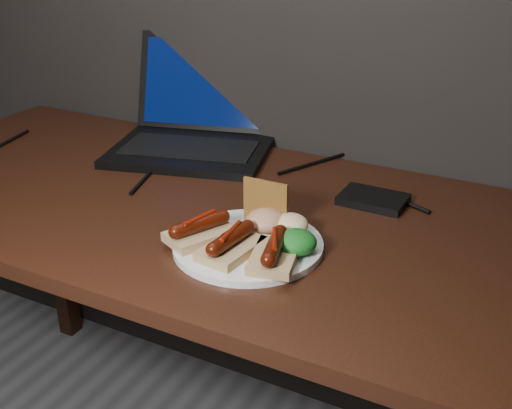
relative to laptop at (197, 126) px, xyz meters
name	(u,v)px	position (x,y,z in m)	size (l,w,h in m)	color
desk	(172,234)	(0.10, -0.27, -0.14)	(1.40, 0.70, 0.75)	#361A0D
laptop	(197,126)	(0.00, 0.00, 0.00)	(0.44, 0.43, 0.25)	black
hard_drive	(373,199)	(0.48, -0.12, -0.04)	(0.13, 0.09, 0.02)	black
desk_cables	(198,167)	(0.08, -0.12, -0.05)	(1.04, 0.44, 0.01)	black
plate	(248,245)	(0.35, -0.39, -0.05)	(0.26, 0.26, 0.01)	white
bread_sausage_left	(200,230)	(0.27, -0.42, -0.02)	(0.11, 0.13, 0.04)	#D5BD7D
bread_sausage_center	(231,244)	(0.34, -0.44, -0.02)	(0.08, 0.12, 0.04)	#D5BD7D
bread_sausage_right	(274,252)	(0.42, -0.43, -0.02)	(0.10, 0.13, 0.04)	#D5BD7D
crispbread	(265,203)	(0.34, -0.32, 0.00)	(0.09, 0.01, 0.09)	#A86D2E
salad_greens	(296,242)	(0.43, -0.39, -0.02)	(0.07, 0.07, 0.04)	#0F4E14
salsa_mound	(266,220)	(0.36, -0.34, -0.02)	(0.07, 0.07, 0.04)	#AA2011
coleslaw_mound	(290,224)	(0.40, -0.33, -0.02)	(0.06, 0.06, 0.04)	white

